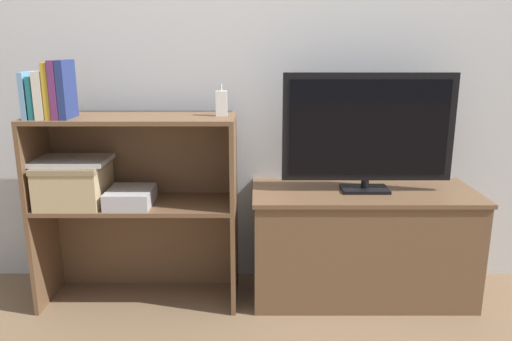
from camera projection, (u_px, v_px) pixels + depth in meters
name	position (u px, v px, depth m)	size (l,w,h in m)	color
ground_plane	(256.00, 316.00, 2.30)	(16.00, 16.00, 0.00)	brown
wall_back	(256.00, 47.00, 2.44)	(10.00, 0.05, 2.40)	silver
tv_stand	(360.00, 243.00, 2.44)	(1.07, 0.44, 0.54)	brown
tv	(366.00, 129.00, 2.30)	(0.79, 0.14, 0.55)	black
bookshelf_lower_tier	(141.00, 233.00, 2.45)	(0.93, 0.34, 0.50)	brown
bookshelf_upper_tier	(135.00, 144.00, 2.33)	(0.93, 0.34, 0.41)	brown
book_skyblue	(27.00, 95.00, 2.15)	(0.02, 0.15, 0.20)	#709ECC
book_teal	(34.00, 97.00, 2.15)	(0.02, 0.15, 0.18)	#1E7075
book_ivory	(42.00, 95.00, 2.15)	(0.04, 0.15, 0.20)	silver
book_mustard	(50.00, 90.00, 2.14)	(0.02, 0.15, 0.24)	gold
book_plum	(57.00, 89.00, 2.14)	(0.03, 0.16, 0.25)	#6B2D66
book_navy	(65.00, 89.00, 2.14)	(0.03, 0.16, 0.25)	navy
baby_monitor	(220.00, 103.00, 2.22)	(0.05, 0.04, 0.14)	white
storage_basket_left	(72.00, 181.00, 2.29)	(0.29, 0.31, 0.19)	tan
laptop	(70.00, 161.00, 2.27)	(0.33, 0.24, 0.02)	#BCBCC1
magazine_stack	(129.00, 197.00, 2.29)	(0.20, 0.23, 0.07)	#B2B2B7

